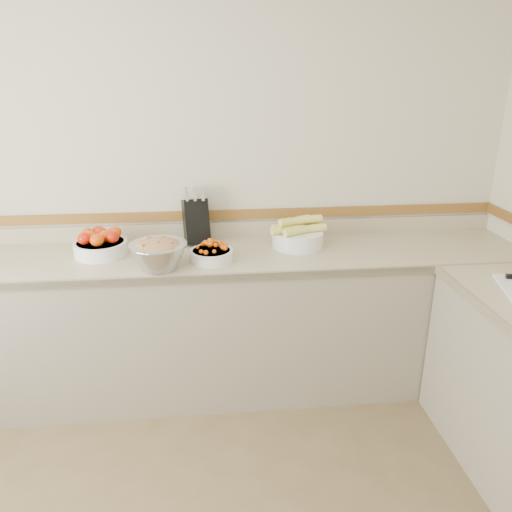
{
  "coord_description": "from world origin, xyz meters",
  "views": [
    {
      "loc": [
        0.09,
        -1.09,
        1.92
      ],
      "look_at": [
        0.35,
        1.35,
        1.0
      ],
      "focal_mm": 35.0,
      "sensor_mm": 36.0,
      "label": 1
    }
  ],
  "objects": [
    {
      "name": "counter_back",
      "position": [
        0.0,
        1.68,
        0.45
      ],
      "size": [
        4.0,
        0.65,
        1.08
      ],
      "color": "tan",
      "rests_on": "ground_plane"
    },
    {
      "name": "corn_bowl",
      "position": [
        0.65,
        1.76,
        0.97
      ],
      "size": [
        0.35,
        0.32,
        0.19
      ],
      "color": "white",
      "rests_on": "counter_back"
    },
    {
      "name": "knife_block",
      "position": [
        0.03,
        1.9,
        1.05
      ],
      "size": [
        0.18,
        0.2,
        0.36
      ],
      "color": "black",
      "rests_on": "counter_back"
    },
    {
      "name": "cherry_tomato_bowl",
      "position": [
        0.12,
        1.57,
        0.95
      ],
      "size": [
        0.25,
        0.25,
        0.13
      ],
      "color": "white",
      "rests_on": "counter_back"
    },
    {
      "name": "back_wall",
      "position": [
        0.0,
        2.0,
        1.3
      ],
      "size": [
        4.0,
        0.0,
        4.0
      ],
      "primitive_type": "plane",
      "rotation": [
        1.57,
        0.0,
        0.0
      ],
      "color": "beige",
      "rests_on": "ground_plane"
    },
    {
      "name": "rhubarb_bowl",
      "position": [
        -0.17,
        1.47,
        0.99
      ],
      "size": [
        0.31,
        0.31,
        0.17
      ],
      "color": "#B2B2BA",
      "rests_on": "counter_back"
    },
    {
      "name": "tomato_bowl",
      "position": [
        -0.52,
        1.73,
        0.97
      ],
      "size": [
        0.31,
        0.31,
        0.15
      ],
      "color": "white",
      "rests_on": "counter_back"
    }
  ]
}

